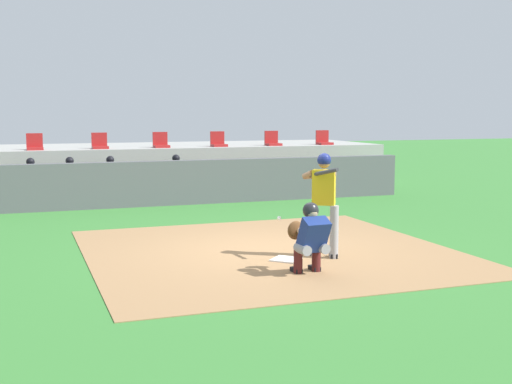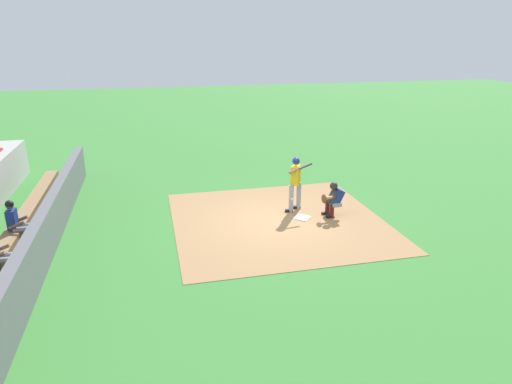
{
  "view_description": "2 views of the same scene",
  "coord_description": "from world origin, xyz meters",
  "px_view_note": "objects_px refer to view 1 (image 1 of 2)",
  "views": [
    {
      "loc": [
        -4.21,
        -10.95,
        2.5
      ],
      "look_at": [
        0.0,
        0.7,
        1.0
      ],
      "focal_mm": 46.49,
      "sensor_mm": 36.0,
      "label": 1
    },
    {
      "loc": [
        -12.48,
        3.69,
        5.44
      ],
      "look_at": [
        0.0,
        0.7,
        1.0
      ],
      "focal_mm": 31.73,
      "sensor_mm": 36.0,
      "label": 2
    }
  ],
  "objects_px": {
    "catcher_crouched": "(310,236)",
    "dugout_player_1": "(71,180)",
    "dugout_player_0": "(31,182)",
    "dugout_player_3": "(177,177)",
    "batter_at_plate": "(323,198)",
    "dugout_player_2": "(111,179)",
    "home_plate": "(286,259)",
    "stadium_seat_1": "(35,145)",
    "stadium_seat_4": "(218,142)",
    "stadium_seat_5": "(273,141)",
    "stadium_seat_3": "(161,143)",
    "stadium_seat_6": "(324,141)",
    "stadium_seat_2": "(100,144)"
  },
  "relations": [
    {
      "from": "home_plate",
      "to": "dugout_player_3",
      "type": "relative_size",
      "value": 0.34
    },
    {
      "from": "batter_at_plate",
      "to": "stadium_seat_3",
      "type": "distance_m",
      "value": 10.18
    },
    {
      "from": "catcher_crouched",
      "to": "dugout_player_1",
      "type": "relative_size",
      "value": 1.32
    },
    {
      "from": "batter_at_plate",
      "to": "stadium_seat_2",
      "type": "relative_size",
      "value": 3.76
    },
    {
      "from": "dugout_player_3",
      "to": "dugout_player_1",
      "type": "bearing_deg",
      "value": 180.0
    },
    {
      "from": "catcher_crouched",
      "to": "dugout_player_3",
      "type": "height_order",
      "value": "dugout_player_3"
    },
    {
      "from": "catcher_crouched",
      "to": "stadium_seat_5",
      "type": "distance_m",
      "value": 11.81
    },
    {
      "from": "batter_at_plate",
      "to": "dugout_player_2",
      "type": "xyz_separation_m",
      "value": [
        -2.5,
        8.11,
        -0.36
      ]
    },
    {
      "from": "home_plate",
      "to": "catcher_crouched",
      "type": "distance_m",
      "value": 1.15
    },
    {
      "from": "stadium_seat_6",
      "to": "stadium_seat_4",
      "type": "bearing_deg",
      "value": 180.0
    },
    {
      "from": "stadium_seat_1",
      "to": "stadium_seat_4",
      "type": "height_order",
      "value": "same"
    },
    {
      "from": "dugout_player_2",
      "to": "stadium_seat_6",
      "type": "relative_size",
      "value": 2.71
    },
    {
      "from": "dugout_player_3",
      "to": "stadium_seat_3",
      "type": "distance_m",
      "value": 2.21
    },
    {
      "from": "batter_at_plate",
      "to": "stadium_seat_1",
      "type": "height_order",
      "value": "stadium_seat_1"
    },
    {
      "from": "dugout_player_1",
      "to": "stadium_seat_4",
      "type": "xyz_separation_m",
      "value": [
        4.74,
        2.03,
        0.86
      ]
    },
    {
      "from": "batter_at_plate",
      "to": "dugout_player_1",
      "type": "relative_size",
      "value": 1.39
    },
    {
      "from": "dugout_player_2",
      "to": "stadium_seat_5",
      "type": "height_order",
      "value": "stadium_seat_5"
    },
    {
      "from": "batter_at_plate",
      "to": "stadium_seat_1",
      "type": "distance_m",
      "value": 11.07
    },
    {
      "from": "dugout_player_3",
      "to": "stadium_seat_1",
      "type": "xyz_separation_m",
      "value": [
        -3.74,
        2.03,
        0.86
      ]
    },
    {
      "from": "stadium_seat_4",
      "to": "stadium_seat_1",
      "type": "bearing_deg",
      "value": 180.0
    },
    {
      "from": "stadium_seat_2",
      "to": "stadium_seat_5",
      "type": "xyz_separation_m",
      "value": [
        5.57,
        0.0,
        0.0
      ]
    },
    {
      "from": "stadium_seat_3",
      "to": "stadium_seat_6",
      "type": "xyz_separation_m",
      "value": [
        5.57,
        0.0,
        0.0
      ]
    },
    {
      "from": "dugout_player_0",
      "to": "dugout_player_3",
      "type": "xyz_separation_m",
      "value": [
        3.92,
        0.0,
        0.0
      ]
    },
    {
      "from": "home_plate",
      "to": "dugout_player_3",
      "type": "distance_m",
      "value": 8.17
    },
    {
      "from": "stadium_seat_2",
      "to": "stadium_seat_6",
      "type": "relative_size",
      "value": 1.0
    },
    {
      "from": "stadium_seat_1",
      "to": "stadium_seat_3",
      "type": "height_order",
      "value": "same"
    },
    {
      "from": "catcher_crouched",
      "to": "stadium_seat_1",
      "type": "distance_m",
      "value": 11.8
    },
    {
      "from": "catcher_crouched",
      "to": "dugout_player_1",
      "type": "bearing_deg",
      "value": 107.43
    },
    {
      "from": "dugout_player_0",
      "to": "dugout_player_2",
      "type": "distance_m",
      "value": 2.08
    },
    {
      "from": "catcher_crouched",
      "to": "stadium_seat_3",
      "type": "relative_size",
      "value": 3.58
    },
    {
      "from": "stadium_seat_2",
      "to": "stadium_seat_6",
      "type": "bearing_deg",
      "value": 0.0
    },
    {
      "from": "dugout_player_0",
      "to": "dugout_player_2",
      "type": "bearing_deg",
      "value": 0.0
    },
    {
      "from": "home_plate",
      "to": "dugout_player_1",
      "type": "xyz_separation_m",
      "value": [
        -2.89,
        8.14,
        0.65
      ]
    },
    {
      "from": "dugout_player_0",
      "to": "batter_at_plate",
      "type": "bearing_deg",
      "value": -60.55
    },
    {
      "from": "dugout_player_2",
      "to": "stadium_seat_6",
      "type": "distance_m",
      "value": 7.71
    },
    {
      "from": "catcher_crouched",
      "to": "dugout_player_1",
      "type": "height_order",
      "value": "dugout_player_1"
    },
    {
      "from": "dugout_player_2",
      "to": "stadium_seat_5",
      "type": "relative_size",
      "value": 2.71
    },
    {
      "from": "catcher_crouched",
      "to": "stadium_seat_4",
      "type": "height_order",
      "value": "stadium_seat_4"
    },
    {
      "from": "home_plate",
      "to": "dugout_player_2",
      "type": "xyz_separation_m",
      "value": [
        -1.81,
        8.14,
        0.65
      ]
    },
    {
      "from": "stadium_seat_2",
      "to": "stadium_seat_6",
      "type": "height_order",
      "value": "same"
    },
    {
      "from": "batter_at_plate",
      "to": "stadium_seat_1",
      "type": "xyz_separation_m",
      "value": [
        -4.41,
        10.15,
        0.5
      ]
    },
    {
      "from": "stadium_seat_4",
      "to": "stadium_seat_6",
      "type": "relative_size",
      "value": 1.0
    },
    {
      "from": "dugout_player_3",
      "to": "stadium_seat_4",
      "type": "xyz_separation_m",
      "value": [
        1.83,
        2.03,
        0.86
      ]
    },
    {
      "from": "stadium_seat_6",
      "to": "home_plate",
      "type": "bearing_deg",
      "value": -118.69
    },
    {
      "from": "dugout_player_0",
      "to": "dugout_player_1",
      "type": "xyz_separation_m",
      "value": [
        1.0,
        0.0,
        0.0
      ]
    },
    {
      "from": "dugout_player_0",
      "to": "stadium_seat_1",
      "type": "bearing_deg",
      "value": 85.12
    },
    {
      "from": "home_plate",
      "to": "stadium_seat_3",
      "type": "height_order",
      "value": "stadium_seat_3"
    },
    {
      "from": "batter_at_plate",
      "to": "dugout_player_0",
      "type": "bearing_deg",
      "value": 119.45
    },
    {
      "from": "stadium_seat_1",
      "to": "catcher_crouched",
      "type": "bearing_deg",
      "value": -71.69
    },
    {
      "from": "dugout_player_2",
      "to": "stadium_seat_3",
      "type": "relative_size",
      "value": 2.71
    }
  ]
}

